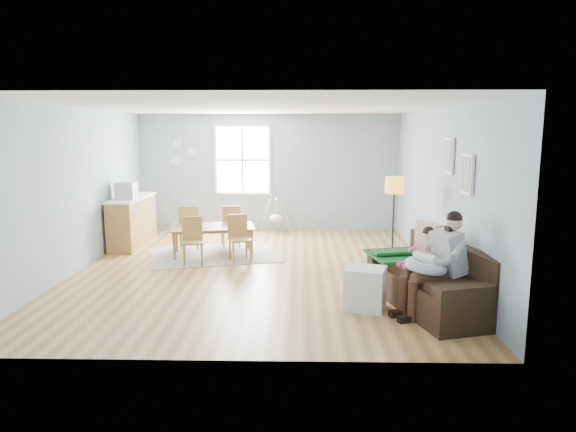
{
  "coord_description": "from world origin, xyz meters",
  "views": [
    {
      "loc": [
        0.73,
        -8.42,
        2.33
      ],
      "look_at": [
        0.54,
        -0.48,
        1.0
      ],
      "focal_mm": 32.0,
      "sensor_mm": 36.0,
      "label": 1
    }
  ],
  "objects_px": {
    "father": "(437,260)",
    "toddler": "(422,251)",
    "counter": "(133,221)",
    "baby_swing": "(276,218)",
    "sofa": "(433,285)",
    "floor_lamp": "(394,193)",
    "chair_nw": "(189,225)",
    "chair_sw": "(193,238)",
    "dining_table": "(213,241)",
    "chair_se": "(239,235)",
    "chair_ne": "(231,224)",
    "storage_cube": "(365,288)",
    "monitor": "(126,190)"
  },
  "relations": [
    {
      "from": "sofa",
      "to": "chair_nw",
      "type": "bearing_deg",
      "value": 140.7
    },
    {
      "from": "toddler",
      "to": "counter",
      "type": "relative_size",
      "value": 0.46
    },
    {
      "from": "dining_table",
      "to": "chair_se",
      "type": "distance_m",
      "value": 0.73
    },
    {
      "from": "chair_se",
      "to": "chair_nw",
      "type": "bearing_deg",
      "value": 141.14
    },
    {
      "from": "sofa",
      "to": "floor_lamp",
      "type": "relative_size",
      "value": 1.45
    },
    {
      "from": "chair_ne",
      "to": "monitor",
      "type": "distance_m",
      "value": 2.15
    },
    {
      "from": "chair_se",
      "to": "chair_ne",
      "type": "relative_size",
      "value": 0.98
    },
    {
      "from": "toddler",
      "to": "chair_se",
      "type": "bearing_deg",
      "value": 141.38
    },
    {
      "from": "chair_nw",
      "to": "monitor",
      "type": "bearing_deg",
      "value": 178.08
    },
    {
      "from": "chair_sw",
      "to": "counter",
      "type": "bearing_deg",
      "value": 136.18
    },
    {
      "from": "sofa",
      "to": "baby_swing",
      "type": "distance_m",
      "value": 5.42
    },
    {
      "from": "dining_table",
      "to": "chair_se",
      "type": "height_order",
      "value": "chair_se"
    },
    {
      "from": "counter",
      "to": "baby_swing",
      "type": "bearing_deg",
      "value": 23.66
    },
    {
      "from": "chair_sw",
      "to": "chair_nw",
      "type": "bearing_deg",
      "value": 105.54
    },
    {
      "from": "dining_table",
      "to": "baby_swing",
      "type": "xyz_separation_m",
      "value": [
        1.1,
        2.08,
        0.09
      ]
    },
    {
      "from": "floor_lamp",
      "to": "chair_sw",
      "type": "height_order",
      "value": "floor_lamp"
    },
    {
      "from": "toddler",
      "to": "chair_se",
      "type": "relative_size",
      "value": 0.98
    },
    {
      "from": "toddler",
      "to": "chair_ne",
      "type": "distance_m",
      "value": 4.49
    },
    {
      "from": "dining_table",
      "to": "monitor",
      "type": "height_order",
      "value": "monitor"
    },
    {
      "from": "floor_lamp",
      "to": "baby_swing",
      "type": "xyz_separation_m",
      "value": [
        -2.13,
        2.88,
        -0.93
      ]
    },
    {
      "from": "monitor",
      "to": "chair_ne",
      "type": "bearing_deg",
      "value": 5.08
    },
    {
      "from": "sofa",
      "to": "dining_table",
      "type": "distance_m",
      "value": 4.43
    },
    {
      "from": "chair_nw",
      "to": "father",
      "type": "bearing_deg",
      "value": -42.36
    },
    {
      "from": "floor_lamp",
      "to": "counter",
      "type": "distance_m",
      "value": 5.33
    },
    {
      "from": "storage_cube",
      "to": "chair_sw",
      "type": "relative_size",
      "value": 0.73
    },
    {
      "from": "chair_sw",
      "to": "storage_cube",
      "type": "bearing_deg",
      "value": -39.46
    },
    {
      "from": "chair_sw",
      "to": "monitor",
      "type": "bearing_deg",
      "value": 143.23
    },
    {
      "from": "baby_swing",
      "to": "floor_lamp",
      "type": "bearing_deg",
      "value": -53.44
    },
    {
      "from": "chair_se",
      "to": "floor_lamp",
      "type": "bearing_deg",
      "value": -7.35
    },
    {
      "from": "sofa",
      "to": "chair_sw",
      "type": "bearing_deg",
      "value": 149.62
    },
    {
      "from": "toddler",
      "to": "floor_lamp",
      "type": "xyz_separation_m",
      "value": [
        -0.06,
        1.85,
        0.57
      ]
    },
    {
      "from": "chair_ne",
      "to": "baby_swing",
      "type": "height_order",
      "value": "chair_ne"
    },
    {
      "from": "chair_sw",
      "to": "chair_nw",
      "type": "xyz_separation_m",
      "value": [
        -0.31,
        1.1,
        0.03
      ]
    },
    {
      "from": "storage_cube",
      "to": "sofa",
      "type": "bearing_deg",
      "value": 6.63
    },
    {
      "from": "storage_cube",
      "to": "chair_se",
      "type": "bearing_deg",
      "value": 128.24
    },
    {
      "from": "monitor",
      "to": "dining_table",
      "type": "bearing_deg",
      "value": -15.15
    },
    {
      "from": "chair_sw",
      "to": "sofa",
      "type": "bearing_deg",
      "value": -30.38
    },
    {
      "from": "floor_lamp",
      "to": "father",
      "type": "bearing_deg",
      "value": -86.61
    },
    {
      "from": "storage_cube",
      "to": "chair_sw",
      "type": "xyz_separation_m",
      "value": [
        -2.74,
        2.26,
        0.18
      ]
    },
    {
      "from": "dining_table",
      "to": "monitor",
      "type": "distance_m",
      "value": 2.04
    },
    {
      "from": "counter",
      "to": "toddler",
      "type": "bearing_deg",
      "value": -34.23
    },
    {
      "from": "dining_table",
      "to": "chair_sw",
      "type": "height_order",
      "value": "chair_sw"
    },
    {
      "from": "chair_sw",
      "to": "baby_swing",
      "type": "height_order",
      "value": "chair_sw"
    },
    {
      "from": "father",
      "to": "toddler",
      "type": "bearing_deg",
      "value": 99.13
    },
    {
      "from": "chair_nw",
      "to": "baby_swing",
      "type": "xyz_separation_m",
      "value": [
        1.65,
        1.65,
        -0.13
      ]
    },
    {
      "from": "storage_cube",
      "to": "counter",
      "type": "relative_size",
      "value": 0.34
    },
    {
      "from": "floor_lamp",
      "to": "monitor",
      "type": "bearing_deg",
      "value": 165.75
    },
    {
      "from": "storage_cube",
      "to": "dining_table",
      "type": "xyz_separation_m",
      "value": [
        -2.5,
        2.92,
        -0.0
      ]
    },
    {
      "from": "sofa",
      "to": "father",
      "type": "bearing_deg",
      "value": -98.61
    },
    {
      "from": "toddler",
      "to": "dining_table",
      "type": "bearing_deg",
      "value": 141.29
    }
  ]
}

